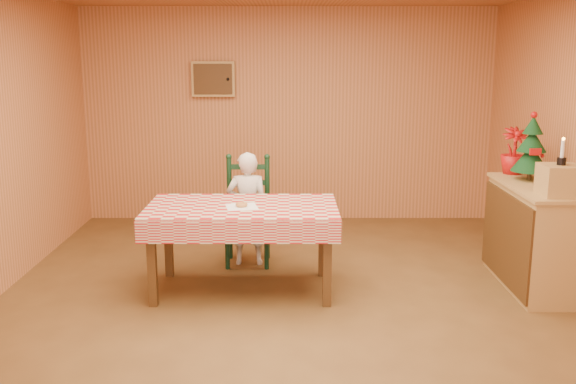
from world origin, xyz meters
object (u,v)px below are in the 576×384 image
object	(u,v)px
seated_child	(248,209)
crate	(560,180)
ladder_chair	(248,213)
shelf_unit	(534,236)
christmas_tree	(531,149)
storage_bin	(539,263)
dining_table	(242,215)

from	to	relation	value
seated_child	crate	distance (m)	2.84
ladder_chair	shelf_unit	xyz separation A→B (m)	(2.58, -0.70, -0.04)
christmas_tree	crate	bearing A→B (deg)	-90.00
storage_bin	crate	bearing A→B (deg)	-97.71
dining_table	seated_child	xyz separation A→B (m)	(0.00, 0.73, -0.13)
dining_table	storage_bin	bearing A→B (deg)	1.68
ladder_chair	storage_bin	distance (m)	2.75
crate	christmas_tree	world-z (taller)	christmas_tree
ladder_chair	christmas_tree	bearing A→B (deg)	-9.83
seated_child	shelf_unit	xyz separation A→B (m)	(2.58, -0.64, -0.10)
ladder_chair	seated_child	world-z (taller)	seated_child
crate	storage_bin	bearing A→B (deg)	82.29
ladder_chair	storage_bin	bearing A→B (deg)	-15.01
christmas_tree	storage_bin	size ratio (longest dim) A/B	1.42
seated_child	crate	bearing A→B (deg)	158.11
dining_table	crate	distance (m)	2.64
crate	seated_child	bearing A→B (deg)	158.11
crate	christmas_tree	size ratio (longest dim) A/B	0.48
ladder_chair	seated_child	distance (m)	0.08
dining_table	christmas_tree	distance (m)	2.67
seated_child	crate	xyz separation A→B (m)	(2.59, -1.04, 0.49)
dining_table	ladder_chair	bearing A→B (deg)	90.00
storage_bin	ladder_chair	bearing A→B (deg)	164.99
ladder_chair	seated_child	xyz separation A→B (m)	(0.00, -0.06, 0.06)
shelf_unit	christmas_tree	xyz separation A→B (m)	(0.01, 0.25, 0.74)
christmas_tree	seated_child	bearing A→B (deg)	171.40
dining_table	shelf_unit	world-z (taller)	shelf_unit
shelf_unit	christmas_tree	world-z (taller)	christmas_tree
crate	storage_bin	world-z (taller)	crate
crate	storage_bin	size ratio (longest dim) A/B	0.69
dining_table	seated_child	bearing A→B (deg)	90.00
ladder_chair	crate	world-z (taller)	crate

